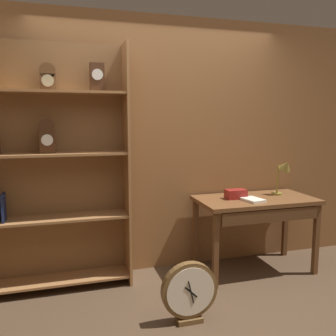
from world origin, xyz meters
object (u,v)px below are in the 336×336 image
at_px(workbench, 256,208).
at_px(round_clock_large, 189,292).
at_px(bookshelf, 46,168).
at_px(toolbox_small, 236,194).
at_px(open_repair_manual, 253,200).
at_px(desk_lamp, 284,170).

xyz_separation_m(workbench, round_clock_large, (-0.98, -0.70, -0.43)).
relative_size(bookshelf, round_clock_large, 4.62).
relative_size(bookshelf, toolbox_small, 10.95).
bearing_deg(open_repair_manual, toolbox_small, 116.51).
height_order(desk_lamp, open_repair_manual, desk_lamp).
bearing_deg(workbench, open_repair_manual, -137.83).
distance_m(desk_lamp, open_repair_manual, 0.54).
distance_m(open_repair_manual, round_clock_large, 1.20).
xyz_separation_m(bookshelf, toolbox_small, (1.83, -0.14, -0.32)).
relative_size(workbench, round_clock_large, 2.46).
distance_m(bookshelf, toolbox_small, 1.86).
height_order(bookshelf, open_repair_manual, bookshelf).
distance_m(bookshelf, open_repair_manual, 1.99).
bearing_deg(workbench, desk_lamp, 10.80).
xyz_separation_m(toolbox_small, round_clock_large, (-0.77, -0.76, -0.57)).
relative_size(workbench, desk_lamp, 3.07).
relative_size(toolbox_small, round_clock_large, 0.42).
bearing_deg(toolbox_small, desk_lamp, 0.87).
height_order(open_repair_manual, round_clock_large, open_repair_manual).
distance_m(workbench, desk_lamp, 0.51).
relative_size(desk_lamp, toolbox_small, 1.90).
bearing_deg(toolbox_small, round_clock_large, -135.25).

